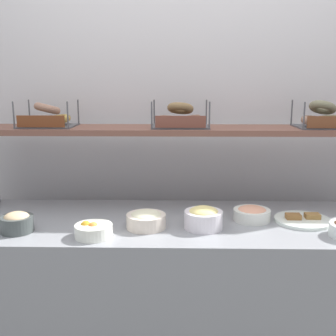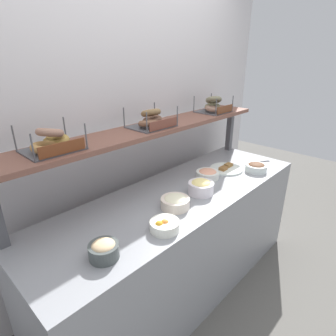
# 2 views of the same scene
# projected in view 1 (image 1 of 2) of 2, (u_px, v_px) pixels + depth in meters

# --- Properties ---
(back_wall) EXTENTS (3.43, 0.06, 2.40)m
(back_wall) POSITION_uv_depth(u_px,v_px,m) (182.00, 135.00, 2.51)
(back_wall) COLOR silver
(back_wall) RESTS_ON ground_plane
(deli_counter) EXTENTS (2.23, 0.70, 0.85)m
(deli_counter) POSITION_uv_depth(u_px,v_px,m) (182.00, 299.00, 2.13)
(deli_counter) COLOR gray
(deli_counter) RESTS_ON ground_plane
(upper_shelf) EXTENTS (2.19, 0.32, 0.03)m
(upper_shelf) POSITION_uv_depth(u_px,v_px,m) (183.00, 130.00, 2.22)
(upper_shelf) COLOR brown
(upper_shelf) RESTS_ON shelf_riser_left
(bowl_egg_salad) EXTENTS (0.18, 0.18, 0.10)m
(bowl_egg_salad) POSITION_uv_depth(u_px,v_px,m) (203.00, 218.00, 1.92)
(bowl_egg_salad) COLOR white
(bowl_egg_salad) RESTS_ON deli_counter
(bowl_potato_salad) EXTENTS (0.18, 0.18, 0.08)m
(bowl_potato_salad) POSITION_uv_depth(u_px,v_px,m) (146.00, 219.00, 1.93)
(bowl_potato_salad) COLOR beige
(bowl_potato_salad) RESTS_ON deli_counter
(bowl_hummus) EXTENTS (0.15, 0.15, 0.09)m
(bowl_hummus) POSITION_uv_depth(u_px,v_px,m) (17.00, 222.00, 1.88)
(bowl_hummus) COLOR #444B49
(bowl_hummus) RESTS_ON deli_counter
(bowl_lox_spread) EXTENTS (0.18, 0.18, 0.07)m
(bowl_lox_spread) POSITION_uv_depth(u_px,v_px,m) (252.00, 213.00, 2.04)
(bowl_lox_spread) COLOR white
(bowl_lox_spread) RESTS_ON deli_counter
(bowl_fruit_salad) EXTENTS (0.17, 0.17, 0.07)m
(bowl_fruit_salad) POSITION_uv_depth(u_px,v_px,m) (93.00, 230.00, 1.82)
(bowl_fruit_salad) COLOR white
(bowl_fruit_salad) RESTS_ON deli_counter
(serving_plate_white) EXTENTS (0.27, 0.27, 0.04)m
(serving_plate_white) POSITION_uv_depth(u_px,v_px,m) (303.00, 220.00, 2.02)
(serving_plate_white) COLOR white
(serving_plate_white) RESTS_ON deli_counter
(bagel_basket_everything) EXTENTS (0.29, 0.25, 0.14)m
(bagel_basket_everything) POSITION_uv_depth(u_px,v_px,m) (47.00, 118.00, 2.23)
(bagel_basket_everything) COLOR #4C4C51
(bagel_basket_everything) RESTS_ON upper_shelf
(bagel_basket_cinnamon_raisin) EXTENTS (0.30, 0.26, 0.14)m
(bagel_basket_cinnamon_raisin) POSITION_uv_depth(u_px,v_px,m) (180.00, 118.00, 2.20)
(bagel_basket_cinnamon_raisin) COLOR #4C4C51
(bagel_basket_cinnamon_raisin) RESTS_ON upper_shelf
(bagel_basket_poppy) EXTENTS (0.28, 0.25, 0.15)m
(bagel_basket_poppy) POSITION_uv_depth(u_px,v_px,m) (322.00, 118.00, 2.18)
(bagel_basket_poppy) COLOR #4C4C51
(bagel_basket_poppy) RESTS_ON upper_shelf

